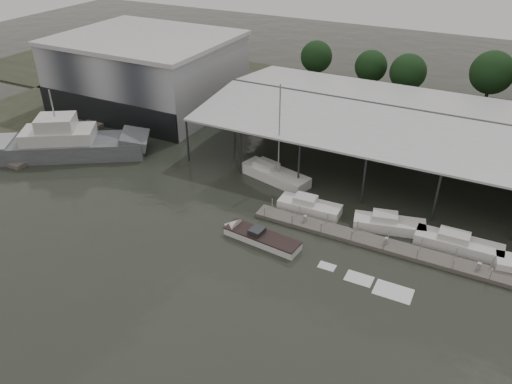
% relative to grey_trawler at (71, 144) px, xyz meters
% --- Properties ---
extents(ground, '(200.00, 200.00, 0.00)m').
position_rel_grey_trawler_xyz_m(ground, '(25.79, -11.08, -1.58)').
color(ground, '#252922').
rests_on(ground, ground).
extents(land_strip_far, '(140.00, 30.00, 0.30)m').
position_rel_grey_trawler_xyz_m(land_strip_far, '(25.79, 30.92, -1.48)').
color(land_strip_far, '#3C4030').
rests_on(land_strip_far, ground).
extents(land_strip_west, '(20.00, 40.00, 0.30)m').
position_rel_grey_trawler_xyz_m(land_strip_west, '(-14.21, 18.92, -1.48)').
color(land_strip_west, '#3C4030').
rests_on(land_strip_west, ground).
extents(storage_warehouse, '(24.50, 20.50, 10.50)m').
position_rel_grey_trawler_xyz_m(storage_warehouse, '(-2.21, 18.86, 3.71)').
color(storage_warehouse, '#9EA2A8').
rests_on(storage_warehouse, ground).
extents(covered_boat_shed, '(58.24, 24.00, 6.96)m').
position_rel_grey_trawler_xyz_m(covered_boat_shed, '(42.79, 16.92, 4.55)').
color(covered_boat_shed, silver).
rests_on(covered_boat_shed, ground).
extents(trawler_dock, '(3.00, 18.00, 0.50)m').
position_rel_grey_trawler_xyz_m(trawler_dock, '(-4.21, 2.92, -1.33)').
color(trawler_dock, '#5F5C53').
rests_on(trawler_dock, ground).
extents(floating_dock, '(28.00, 2.00, 1.40)m').
position_rel_grey_trawler_xyz_m(floating_dock, '(40.78, -1.08, -1.38)').
color(floating_dock, '#5F5C53').
rests_on(floating_dock, ground).
extents(grey_trawler, '(18.48, 14.22, 8.84)m').
position_rel_grey_trawler_xyz_m(grey_trawler, '(0.00, 0.00, 0.00)').
color(grey_trawler, slate).
rests_on(grey_trawler, ground).
extents(white_sailboat, '(8.76, 4.60, 11.61)m').
position_rel_grey_trawler_xyz_m(white_sailboat, '(25.16, 5.86, -0.93)').
color(white_sailboat, white).
rests_on(white_sailboat, ground).
extents(speedboat_underway, '(19.12, 3.97, 2.00)m').
position_rel_grey_trawler_xyz_m(speedboat_underway, '(28.63, -5.45, -1.19)').
color(speedboat_underway, white).
rests_on(speedboat_underway, ground).
extents(moored_cruiser_0, '(6.47, 2.41, 1.70)m').
position_rel_grey_trawler_xyz_m(moored_cruiser_0, '(31.21, 1.39, -0.97)').
color(moored_cruiser_0, white).
rests_on(moored_cruiser_0, ground).
extents(moored_cruiser_1, '(7.09, 3.67, 1.70)m').
position_rel_grey_trawler_xyz_m(moored_cruiser_1, '(39.26, 1.95, -0.97)').
color(moored_cruiser_1, white).
rests_on(moored_cruiser_1, ground).
extents(moored_cruiser_2, '(7.70, 2.23, 1.70)m').
position_rel_grey_trawler_xyz_m(moored_cruiser_2, '(45.69, 1.68, -0.97)').
color(moored_cruiser_2, white).
rests_on(moored_cruiser_2, ground).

